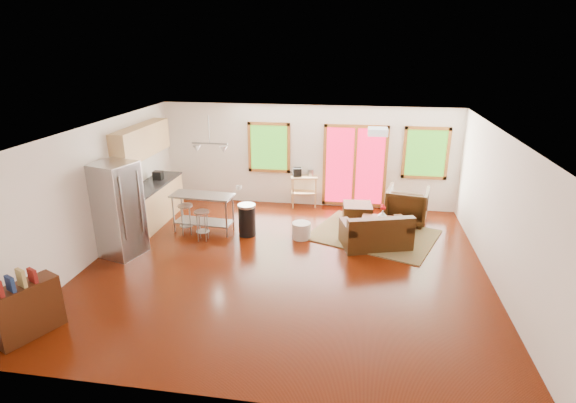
# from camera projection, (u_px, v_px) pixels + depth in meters

# --- Properties ---
(floor) EXTENTS (7.50, 7.00, 0.02)m
(floor) POSITION_uv_depth(u_px,v_px,m) (286.00, 266.00, 8.65)
(floor) COLOR #330D02
(floor) RESTS_ON ground
(ceiling) EXTENTS (7.50, 7.00, 0.02)m
(ceiling) POSITION_uv_depth(u_px,v_px,m) (285.00, 131.00, 7.77)
(ceiling) COLOR white
(ceiling) RESTS_ON ground
(back_wall) EXTENTS (7.50, 0.02, 2.60)m
(back_wall) POSITION_uv_depth(u_px,v_px,m) (308.00, 156.00, 11.48)
(back_wall) COLOR silver
(back_wall) RESTS_ON ground
(left_wall) EXTENTS (0.02, 7.00, 2.60)m
(left_wall) POSITION_uv_depth(u_px,v_px,m) (96.00, 192.00, 8.77)
(left_wall) COLOR silver
(left_wall) RESTS_ON ground
(right_wall) EXTENTS (0.02, 7.00, 2.60)m
(right_wall) POSITION_uv_depth(u_px,v_px,m) (503.00, 214.00, 7.65)
(right_wall) COLOR silver
(right_wall) RESTS_ON ground
(front_wall) EXTENTS (7.50, 0.02, 2.60)m
(front_wall) POSITION_uv_depth(u_px,v_px,m) (234.00, 308.00, 4.95)
(front_wall) COLOR silver
(front_wall) RESTS_ON ground
(window_left) EXTENTS (1.10, 0.05, 1.30)m
(window_left) POSITION_uv_depth(u_px,v_px,m) (269.00, 148.00, 11.51)
(window_left) COLOR #245712
(window_left) RESTS_ON back_wall
(french_doors) EXTENTS (1.60, 0.05, 2.10)m
(french_doors) POSITION_uv_depth(u_px,v_px,m) (355.00, 166.00, 11.32)
(french_doors) COLOR #B30A28
(french_doors) RESTS_ON back_wall
(window_right) EXTENTS (1.10, 0.05, 1.30)m
(window_right) POSITION_uv_depth(u_px,v_px,m) (426.00, 153.00, 10.93)
(window_right) COLOR #245712
(window_right) RESTS_ON back_wall
(rug) EXTENTS (3.11, 2.77, 0.03)m
(rug) POSITION_uv_depth(u_px,v_px,m) (373.00, 235.00, 9.99)
(rug) COLOR #42603A
(rug) RESTS_ON floor
(loveseat) EXTENTS (1.55, 1.15, 0.74)m
(loveseat) POSITION_uv_depth(u_px,v_px,m) (376.00, 234.00, 9.34)
(loveseat) COLOR black
(loveseat) RESTS_ON floor
(coffee_table) EXTENTS (0.96, 0.63, 0.36)m
(coffee_table) POSITION_uv_depth(u_px,v_px,m) (382.00, 221.00, 9.94)
(coffee_table) COLOR #331709
(coffee_table) RESTS_ON floor
(armchair) EXTENTS (1.07, 1.02, 0.94)m
(armchair) POSITION_uv_depth(u_px,v_px,m) (407.00, 204.00, 10.56)
(armchair) COLOR black
(armchair) RESTS_ON floor
(ottoman) EXTENTS (0.72, 0.72, 0.44)m
(ottoman) POSITION_uv_depth(u_px,v_px,m) (357.00, 213.00, 10.67)
(ottoman) COLOR black
(ottoman) RESTS_ON floor
(pouf) EXTENTS (0.42, 0.42, 0.36)m
(pouf) POSITION_uv_depth(u_px,v_px,m) (301.00, 230.00, 9.79)
(pouf) COLOR beige
(pouf) RESTS_ON floor
(vase) EXTENTS (0.26, 0.26, 0.35)m
(vase) POSITION_uv_depth(u_px,v_px,m) (383.00, 214.00, 9.74)
(vase) COLOR silver
(vase) RESTS_ON coffee_table
(book) EXTENTS (0.21, 0.11, 0.29)m
(book) POSITION_uv_depth(u_px,v_px,m) (402.00, 214.00, 9.71)
(book) COLOR maroon
(book) RESTS_ON coffee_table
(cabinets) EXTENTS (0.64, 2.24, 2.30)m
(cabinets) POSITION_uv_depth(u_px,v_px,m) (150.00, 185.00, 10.44)
(cabinets) COLOR tan
(cabinets) RESTS_ON floor
(refrigerator) EXTENTS (0.94, 0.92, 1.90)m
(refrigerator) POSITION_uv_depth(u_px,v_px,m) (118.00, 210.00, 8.82)
(refrigerator) COLOR #B7BABC
(refrigerator) RESTS_ON floor
(island) EXTENTS (1.42, 0.65, 0.87)m
(island) POSITION_uv_depth(u_px,v_px,m) (203.00, 206.00, 10.01)
(island) COLOR #B7BABC
(island) RESTS_ON floor
(cup) EXTENTS (0.15, 0.13, 0.12)m
(cup) POSITION_uv_depth(u_px,v_px,m) (239.00, 187.00, 9.98)
(cup) COLOR white
(cup) RESTS_ON island
(bar_stool_a) EXTENTS (0.43, 0.43, 0.69)m
(bar_stool_a) POSITION_uv_depth(u_px,v_px,m) (185.00, 213.00, 9.88)
(bar_stool_a) COLOR #B7BABC
(bar_stool_a) RESTS_ON floor
(bar_stool_b) EXTENTS (0.34, 0.34, 0.67)m
(bar_stool_b) POSITION_uv_depth(u_px,v_px,m) (202.00, 219.00, 9.58)
(bar_stool_b) COLOR #B7BABC
(bar_stool_b) RESTS_ON floor
(trash_can) EXTENTS (0.40, 0.40, 0.72)m
(trash_can) POSITION_uv_depth(u_px,v_px,m) (247.00, 220.00, 9.89)
(trash_can) COLOR black
(trash_can) RESTS_ON floor
(kitchen_cart) EXTENTS (0.75, 0.56, 1.03)m
(kitchen_cart) POSITION_uv_depth(u_px,v_px,m) (303.00, 180.00, 11.54)
(kitchen_cart) COLOR tan
(kitchen_cart) RESTS_ON floor
(bookshelf) EXTENTS (0.70, 0.98, 1.08)m
(bookshelf) POSITION_uv_depth(u_px,v_px,m) (26.00, 309.00, 6.48)
(bookshelf) COLOR #331709
(bookshelf) RESTS_ON floor
(ceiling_flush) EXTENTS (0.35, 0.35, 0.12)m
(ceiling_flush) POSITION_uv_depth(u_px,v_px,m) (378.00, 132.00, 8.12)
(ceiling_flush) COLOR white
(ceiling_flush) RESTS_ON ceiling
(pendant_light) EXTENTS (0.80, 0.18, 0.79)m
(pendant_light) POSITION_uv_depth(u_px,v_px,m) (210.00, 148.00, 9.69)
(pendant_light) COLOR gray
(pendant_light) RESTS_ON ceiling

